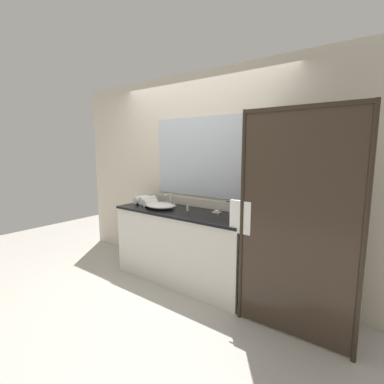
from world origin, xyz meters
TOP-DOWN VIEW (x-y plane):
  - ground_plane at (0.00, 0.00)m, footprint 8.00×8.00m
  - wall_back_with_mirror at (0.00, 0.34)m, footprint 4.40×0.06m
  - vanity_cabinet at (0.00, 0.01)m, footprint 1.80×0.58m
  - shower_enclosure at (1.28, -0.19)m, footprint 1.20×0.59m
  - sink_basin at (-0.33, -0.04)m, footprint 0.41×0.32m
  - faucet at (-0.33, 0.15)m, footprint 0.17×0.13m
  - soap_dish at (0.39, 0.17)m, footprint 0.10×0.07m
  - amenity_bottle_body_wash at (0.74, 0.11)m, footprint 0.03×0.03m
  - amenity_bottle_lotion at (0.05, 0.05)m, footprint 0.03×0.03m
  - rolled_towel_near_edge at (-0.76, 0.03)m, footprint 0.15×0.22m
  - rolled_towel_middle at (-0.65, 0.04)m, footprint 0.15×0.25m
  - rolled_towel_far_edge at (-0.54, -0.01)m, footprint 0.13×0.21m

SIDE VIEW (x-z plane):
  - ground_plane at x=0.00m, z-range 0.00..0.00m
  - vanity_cabinet at x=0.00m, z-range 0.00..0.90m
  - soap_dish at x=0.39m, z-range 0.90..0.93m
  - sink_basin at x=-0.33m, z-range 0.90..0.97m
  - amenity_bottle_lotion at x=0.05m, z-range 0.90..0.98m
  - amenity_bottle_body_wash at x=0.74m, z-range 0.90..0.99m
  - rolled_towel_far_edge at x=-0.54m, z-range 0.90..0.99m
  - faucet at x=-0.33m, z-range 0.87..1.04m
  - rolled_towel_near_edge at x=-0.76m, z-range 0.90..1.01m
  - rolled_towel_middle at x=-0.65m, z-range 0.90..1.01m
  - shower_enclosure at x=1.28m, z-range 0.03..2.03m
  - wall_back_with_mirror at x=0.00m, z-range 0.01..2.61m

